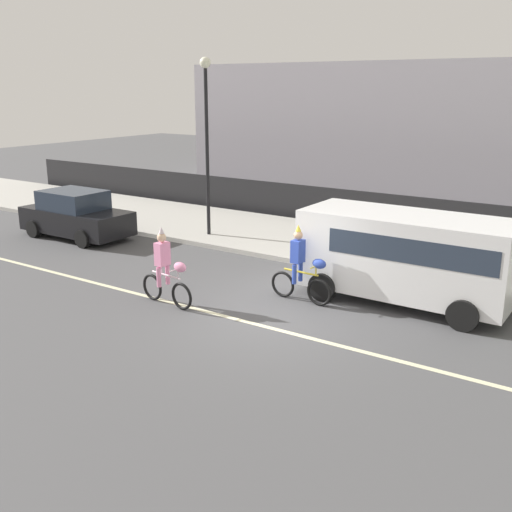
% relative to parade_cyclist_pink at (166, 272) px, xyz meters
% --- Properties ---
extents(ground_plane, '(80.00, 80.00, 0.00)m').
position_rel_parade_cyclist_pink_xyz_m(ground_plane, '(2.57, 0.66, -0.84)').
color(ground_plane, '#4C4C4F').
extents(road_centre_line, '(36.00, 0.14, 0.01)m').
position_rel_parade_cyclist_pink_xyz_m(road_centre_line, '(2.57, 0.16, -0.84)').
color(road_centre_line, beige).
rests_on(road_centre_line, ground).
extents(sidewalk_curb, '(60.00, 5.00, 0.15)m').
position_rel_parade_cyclist_pink_xyz_m(sidewalk_curb, '(2.57, 7.16, -0.77)').
color(sidewalk_curb, '#ADAAA3').
rests_on(sidewalk_curb, ground).
extents(fence_line, '(40.00, 0.08, 1.40)m').
position_rel_parade_cyclist_pink_xyz_m(fence_line, '(2.57, 10.06, -0.14)').
color(fence_line, black).
rests_on(fence_line, ground).
extents(building_backdrop, '(28.00, 8.00, 6.15)m').
position_rel_parade_cyclist_pink_xyz_m(building_backdrop, '(2.98, 18.66, 2.23)').
color(building_backdrop, '#99939E').
rests_on(building_backdrop, ground).
extents(parade_cyclist_pink, '(1.72, 0.50, 1.92)m').
position_rel_parade_cyclist_pink_xyz_m(parade_cyclist_pink, '(0.00, 0.00, 0.00)').
color(parade_cyclist_pink, black).
rests_on(parade_cyclist_pink, ground).
extents(parade_cyclist_cobalt, '(1.72, 0.50, 1.92)m').
position_rel_parade_cyclist_pink_xyz_m(parade_cyclist_cobalt, '(2.57, 2.01, 0.00)').
color(parade_cyclist_cobalt, black).
rests_on(parade_cyclist_cobalt, ground).
extents(parked_van_white, '(5.00, 2.22, 2.18)m').
position_rel_parade_cyclist_pink_xyz_m(parked_van_white, '(4.75, 3.36, 0.44)').
color(parked_van_white, white).
rests_on(parked_van_white, ground).
extents(parked_car_black, '(4.10, 1.92, 1.64)m').
position_rel_parade_cyclist_pink_xyz_m(parked_car_black, '(-7.16, 3.31, -0.06)').
color(parked_car_black, black).
rests_on(parked_car_black, ground).
extents(street_lamp_post, '(0.36, 0.36, 5.86)m').
position_rel_parade_cyclist_pink_xyz_m(street_lamp_post, '(-3.23, 5.75, 3.15)').
color(street_lamp_post, black).
rests_on(street_lamp_post, sidewalk_curb).
extents(pedestrian_onlooker, '(0.32, 0.20, 1.62)m').
position_rel_parade_cyclist_pink_xyz_m(pedestrian_onlooker, '(5.76, 5.73, 0.17)').
color(pedestrian_onlooker, '#33333D').
rests_on(pedestrian_onlooker, sidewalk_curb).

